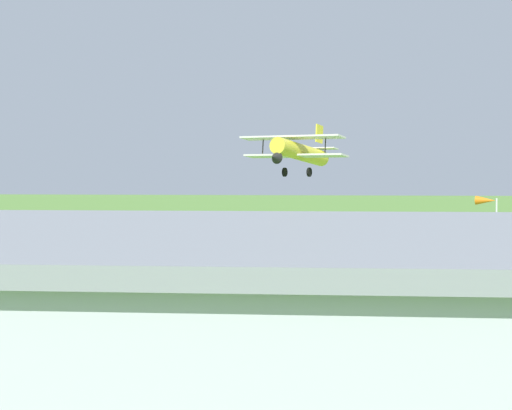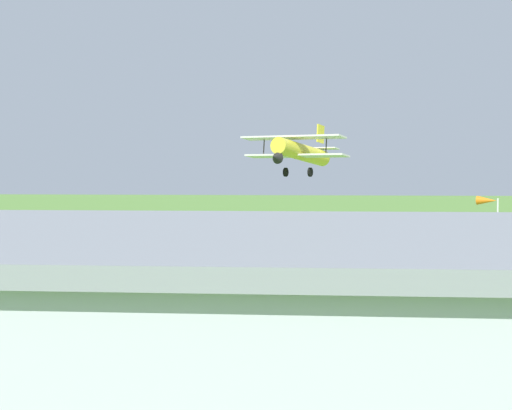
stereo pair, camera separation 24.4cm
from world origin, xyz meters
name	(u,v)px [view 2 (the right image)]	position (x,y,z in m)	size (l,w,h in m)	color
ground_plane	(206,269)	(0.00, 0.00, 0.00)	(400.00, 400.00, 0.00)	#568438
hangar	(15,349)	(-2.79, 40.92, 2.88)	(33.98, 16.32, 5.74)	#B7BCC6
biplane	(300,151)	(-6.84, 1.07, 8.46)	(7.66, 8.07, 3.84)	yellow
person_walking_on_apron	(207,310)	(-4.03, 22.54, 0.80)	(0.49, 0.49, 1.61)	orange
person_near_hangar_door	(512,314)	(-17.39, 22.44, 0.85)	(0.52, 0.52, 1.69)	#72338C
person_watching_takeoff	(101,307)	(0.91, 22.38, 0.83)	(0.53, 0.53, 1.66)	beige
person_crossing_taxiway	(342,320)	(-10.11, 24.42, 0.80)	(0.53, 0.53, 1.61)	#72338C
windsock	(488,206)	(-19.42, 2.99, 4.79)	(1.48, 1.10, 5.43)	silver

